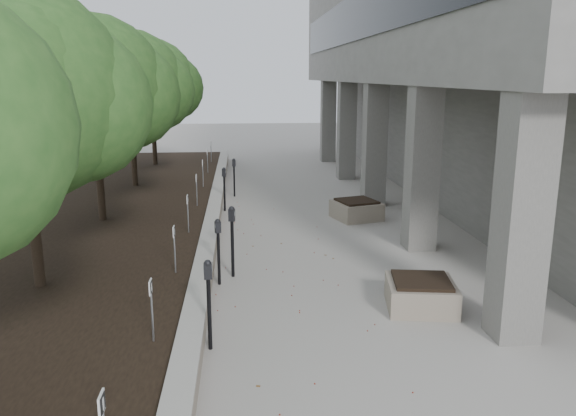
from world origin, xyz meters
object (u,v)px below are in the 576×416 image
crabapple_tree_4 (131,109)px  parking_meter_2 (219,252)px  crabapple_tree_3 (95,119)px  parking_meter_5 (234,178)px  crabapple_tree_2 (25,140)px  planter_back (356,209)px  parking_meter_4 (224,189)px  parking_meter_3 (232,242)px  parking_meter_1 (209,305)px  planter_front (421,294)px  crabapple_tree_5 (152,102)px

crabapple_tree_4 → parking_meter_2: size_ratio=3.87×
crabapple_tree_3 → crabapple_tree_4: 5.00m
crabapple_tree_4 → parking_meter_5: bearing=-5.6°
crabapple_tree_2 → planter_back: size_ratio=4.36×
parking_meter_4 → parking_meter_3: bearing=-75.7°
crabapple_tree_3 → planter_back: crabapple_tree_3 is taller
crabapple_tree_2 → parking_meter_3: size_ratio=3.48×
parking_meter_1 → parking_meter_4: bearing=84.6°
crabapple_tree_2 → parking_meter_1: (3.25, -2.03, -2.38)m
parking_meter_1 → planter_back: 9.05m
parking_meter_3 → planter_front: bearing=-17.1°
crabapple_tree_2 → parking_meter_5: crabapple_tree_2 is taller
crabapple_tree_5 → parking_meter_1: size_ratio=3.66×
crabapple_tree_2 → parking_meter_4: 8.46m
crabapple_tree_5 → crabapple_tree_2: bearing=-90.0°
parking_meter_3 → parking_meter_4: bearing=105.7°
parking_meter_1 → planter_front: bearing=13.5°
crabapple_tree_2 → parking_meter_2: (3.30, 0.83, -2.42)m
crabapple_tree_5 → parking_meter_2: crabapple_tree_5 is taller
crabapple_tree_5 → parking_meter_4: 8.58m
crabapple_tree_2 → crabapple_tree_4: size_ratio=1.00×
crabapple_tree_5 → parking_meter_2: (3.30, -14.17, -2.42)m
parking_meter_5 → planter_front: size_ratio=1.13×
crabapple_tree_5 → planter_back: (7.25, -8.93, -2.83)m
crabapple_tree_4 → parking_meter_5: size_ratio=3.94×
crabapple_tree_3 → parking_meter_2: bearing=-51.7°
crabapple_tree_4 → planter_back: bearing=-28.4°
parking_meter_3 → planter_front: 4.06m
crabapple_tree_4 → parking_meter_4: 4.79m
crabapple_tree_2 → crabapple_tree_3: 5.00m
parking_meter_1 → planter_front: 4.07m
parking_meter_2 → parking_meter_4: size_ratio=0.99×
parking_meter_1 → parking_meter_3: (0.32, 3.31, 0.04)m
parking_meter_5 → parking_meter_2: bearing=-101.3°
parking_meter_1 → parking_meter_3: parking_meter_3 is taller
parking_meter_5 → crabapple_tree_5: bearing=113.8°
parking_meter_1 → parking_meter_5: parking_meter_1 is taller
crabapple_tree_2 → planter_front: (7.07, -0.72, -2.83)m
crabapple_tree_4 → parking_meter_1: crabapple_tree_4 is taller
parking_meter_4 → planter_back: size_ratio=1.13×
crabapple_tree_3 → parking_meter_2: 5.84m
planter_front → crabapple_tree_2: bearing=174.2°
parking_meter_2 → planter_front: 4.11m
crabapple_tree_2 → parking_meter_2: bearing=14.2°
parking_meter_1 → crabapple_tree_3: bearing=109.5°
parking_meter_4 → crabapple_tree_2: bearing=-102.3°
crabapple_tree_3 → planter_back: (7.25, 1.07, -2.83)m
crabapple_tree_3 → crabapple_tree_4: bearing=90.0°
crabapple_tree_4 → planter_front: bearing=-56.6°
crabapple_tree_2 → crabapple_tree_3: size_ratio=1.00×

